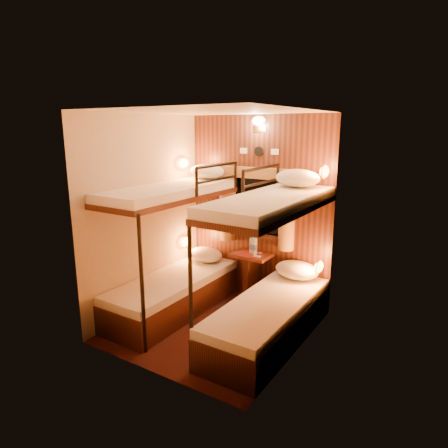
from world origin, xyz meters
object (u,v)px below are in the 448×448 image
Objects in this scene: bottle_right at (252,245)px; bottle_left at (255,246)px; bunk_left at (174,269)px; bunk_right at (269,291)px; table at (251,271)px.

bottle_left is at bearing -26.03° from bottle_right.
bottle_right is at bearing 51.85° from bunk_left.
bottle_left is (-0.60, 0.79, 0.20)m from bunk_right.
bunk_right is 1.02m from table.
bottle_left is at bearing 14.21° from table.
bottle_right is at bearing 128.60° from bunk_right.
bunk_right is (1.30, 0.00, 0.00)m from bunk_left.
bottle_right is (-0.01, 0.04, 0.34)m from table.
bunk_left is 2.90× the size of table.
bunk_right is 7.56× the size of bottle_left.
table is 0.34m from bottle_right.
bunk_left is 1.30m from bunk_right.
table is 2.61× the size of bottle_left.
bunk_right reaches higher than bottle_left.
bunk_left and bunk_right have the same top height.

